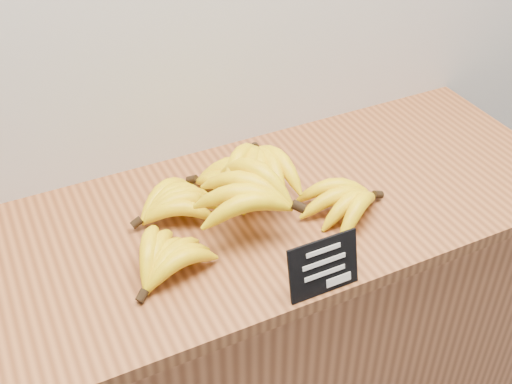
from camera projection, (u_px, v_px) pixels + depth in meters
name	position (u px, v px, depth m)	size (l,w,h in m)	color
counter	(247.00, 362.00, 1.59)	(1.43, 0.50, 0.90)	#A35D34
counter_top	(245.00, 219.00, 1.31)	(1.43, 0.54, 0.03)	brown
chalkboard_sign	(324.00, 267.00, 1.10)	(0.13, 0.01, 0.11)	black
banana_pile	(241.00, 199.00, 1.25)	(0.57, 0.38, 0.13)	yellow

